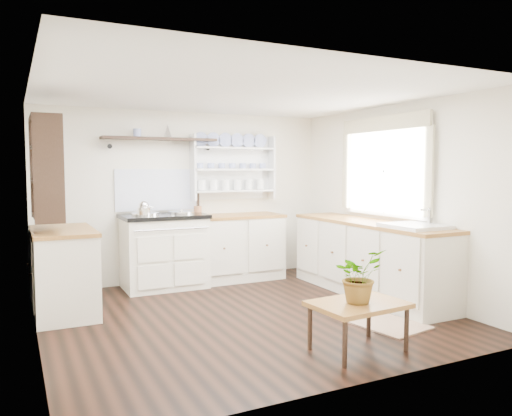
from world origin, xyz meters
name	(u,v)px	position (x,y,z in m)	size (l,w,h in m)	color
floor	(246,315)	(0.00, 0.00, 0.00)	(4.00, 3.80, 0.01)	black
wall_back	(187,197)	(0.00, 1.90, 1.15)	(4.00, 0.02, 2.30)	#EDE6CD
wall_right	(395,200)	(2.00, 0.00, 1.15)	(0.02, 3.80, 2.30)	#EDE6CD
wall_left	(34,213)	(-2.00, 0.00, 1.15)	(0.02, 3.80, 2.30)	#EDE6CD
ceiling	(245,93)	(0.00, 0.00, 2.30)	(4.00, 3.80, 0.01)	white
window	(384,166)	(1.95, 0.15, 1.56)	(0.08, 1.55, 1.22)	white
aga_cooker	(164,250)	(-0.43, 1.57, 0.48)	(1.06, 0.74, 0.98)	white
back_cabinets	(236,246)	(0.60, 1.60, 0.46)	(1.27, 0.63, 0.90)	beige
right_cabinets	(369,257)	(1.70, 0.10, 0.46)	(0.62, 2.43, 0.90)	beige
belfast_sink	(415,237)	(1.70, -0.65, 0.80)	(0.55, 0.60, 0.45)	white
left_cabinets	(64,270)	(-1.70, 0.90, 0.46)	(0.62, 1.13, 0.90)	beige
plate_rack	(231,167)	(0.65, 1.86, 1.56)	(1.20, 0.22, 0.90)	white
high_shelf	(160,140)	(-0.40, 1.78, 1.91)	(1.50, 0.29, 0.16)	black
left_shelving	(46,167)	(-1.84, 0.90, 1.55)	(0.28, 0.80, 1.05)	black
kettle	(144,210)	(-0.71, 1.45, 1.03)	(0.16, 0.16, 0.20)	silver
utensil_crock	(198,211)	(0.07, 1.68, 0.97)	(0.10, 0.10, 0.12)	#A5653C
center_table	(358,308)	(0.41, -1.36, 0.37)	(0.81, 0.61, 0.42)	brown
potted_plant	(359,276)	(0.41, -1.36, 0.64)	(0.40, 0.35, 0.45)	#3F7233
floor_rug	(381,322)	(1.10, -0.85, 0.01)	(0.55, 0.85, 0.02)	#8D6752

